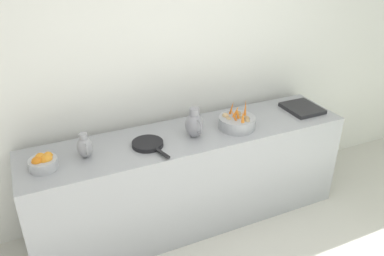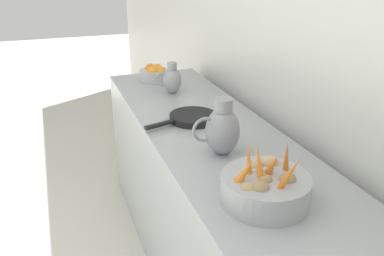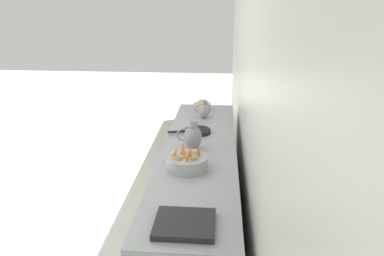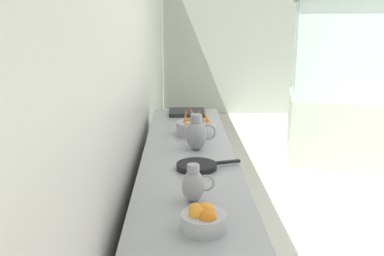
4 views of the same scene
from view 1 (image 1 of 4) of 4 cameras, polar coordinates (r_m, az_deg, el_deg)
tile_wall_left at (r=3.60m, az=4.28°, el=12.16°), size 0.10×9.23×3.00m
prep_counter at (r=3.50m, az=-0.25°, el=-7.34°), size 0.63×2.77×0.90m
vegetable_colander at (r=3.35m, az=6.57°, el=0.92°), size 0.31×0.31×0.23m
orange_bowl at (r=2.98m, az=-20.87°, el=-4.66°), size 0.20×0.20×0.11m
metal_pitcher_tall at (r=3.17m, az=0.37°, el=0.57°), size 0.21×0.15×0.25m
metal_pitcher_short at (r=3.01m, az=-15.36°, el=-2.65°), size 0.17×0.12×0.20m
counter_sink_basin at (r=3.82m, az=15.76°, el=2.79°), size 0.34×0.30×0.04m
skillet_on_counter at (r=3.10m, az=-6.43°, el=-2.34°), size 0.40×0.25×0.03m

